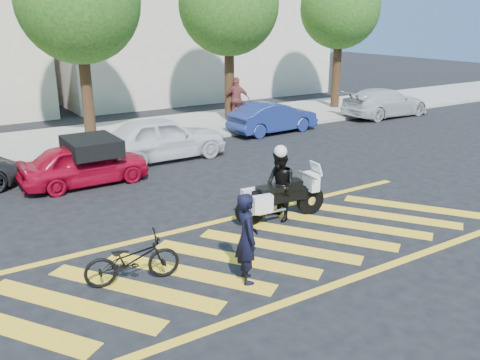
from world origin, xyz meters
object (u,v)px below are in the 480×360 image
officer_bike (247,238)px  parked_right (273,117)px  parked_mid_right (162,138)px  bicycle (132,259)px  red_convertible (84,164)px  police_motorcycle (280,197)px  parked_far_right (385,103)px  officer_moto (280,186)px

officer_bike → parked_right: officer_bike is taller
parked_mid_right → parked_right: parked_mid_right is taller
bicycle → red_convertible: (0.92, 6.26, 0.17)m
police_motorcycle → parked_right: bearing=61.5°
red_convertible → parked_right: parked_right is taller
bicycle → police_motorcycle: (4.15, 1.02, 0.11)m
red_convertible → parked_far_right: (15.53, 2.73, 0.06)m
officer_moto → parked_far_right: 14.67m
officer_moto → parked_right: officer_moto is taller
red_convertible → officer_bike: bearing=-173.7°
parked_mid_right → red_convertible: bearing=113.9°
police_motorcycle → officer_moto: bearing=-159.2°
red_convertible → parked_right: (8.76, 2.73, 0.02)m
bicycle → parked_right: bearing=-35.8°
bicycle → police_motorcycle: 4.27m
officer_bike → bicycle: size_ratio=0.99×
police_motorcycle → parked_mid_right: bearing=97.7°
officer_bike → red_convertible: officer_bike is taller
parked_right → officer_moto: bearing=141.8°
police_motorcycle → officer_moto: size_ratio=1.39×
parked_far_right → officer_bike: bearing=124.6°
parked_right → parked_far_right: bearing=-93.4°
police_motorcycle → red_convertible: red_convertible is taller
parked_far_right → red_convertible: bearing=100.0°
red_convertible → parked_far_right: size_ratio=0.78×
officer_bike → parked_mid_right: officer_bike is taller
officer_bike → red_convertible: size_ratio=0.47×
officer_bike → parked_far_right: bearing=-37.5°
police_motorcycle → red_convertible: (-3.23, 5.23, 0.05)m
police_motorcycle → parked_right: size_ratio=0.61×
police_motorcycle → officer_moto: 0.29m
police_motorcycle → red_convertible: bearing=128.0°
bicycle → officer_moto: size_ratio=1.02×
officer_moto → parked_right: bearing=151.5°
red_convertible → parked_mid_right: size_ratio=0.83×
police_motorcycle → parked_far_right: (12.30, 7.97, 0.11)m
officer_moto → parked_far_right: officer_moto is taller
officer_bike → officer_moto: size_ratio=1.01×
bicycle → police_motorcycle: police_motorcycle is taller
officer_moto → red_convertible: (-3.21, 5.24, -0.24)m
red_convertible → officer_moto: bearing=-149.2°
officer_bike → officer_moto: officer_bike is taller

